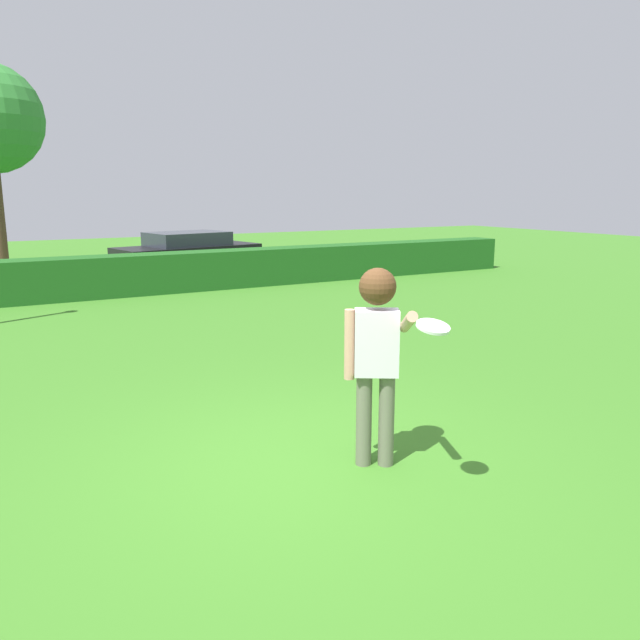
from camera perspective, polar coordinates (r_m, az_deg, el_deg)
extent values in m
plane|color=#3B7923|center=(5.78, -1.65, -12.99)|extent=(60.00, 60.00, 0.00)
cylinder|color=#666854|center=(5.63, 6.10, -9.11)|extent=(0.14, 0.14, 0.84)
cylinder|color=#666854|center=(5.62, 4.04, -9.12)|extent=(0.14, 0.14, 0.84)
cube|color=silver|center=(5.41, 5.21, -2.07)|extent=(0.44, 0.39, 0.58)
cylinder|color=tan|center=(5.11, 8.06, -0.21)|extent=(0.40, 0.57, 0.30)
cylinder|color=tan|center=(5.41, 2.71, -2.26)|extent=(0.09, 0.09, 0.62)
sphere|color=tan|center=(5.32, 5.30, 2.75)|extent=(0.22, 0.22, 0.22)
sphere|color=#50321B|center=(5.32, 5.30, 3.07)|extent=(0.32, 0.32, 0.32)
cylinder|color=white|center=(4.65, 10.32, -0.60)|extent=(0.25, 0.25, 0.09)
cube|color=#1D581B|center=(15.36, -20.07, 3.71)|extent=(24.38, 0.90, 0.95)
cube|color=black|center=(19.03, -12.00, 5.86)|extent=(4.46, 2.53, 0.55)
cube|color=#2D333D|center=(18.99, -12.06, 7.29)|extent=(2.47, 1.98, 0.40)
cylinder|color=black|center=(20.52, -9.55, 5.59)|extent=(0.61, 0.22, 0.60)
cylinder|color=black|center=(19.11, -6.85, 5.23)|extent=(0.61, 0.22, 0.60)
cylinder|color=black|center=(19.15, -17.06, 4.82)|extent=(0.61, 0.22, 0.60)
cylinder|color=black|center=(17.63, -14.77, 4.39)|extent=(0.61, 0.22, 0.60)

